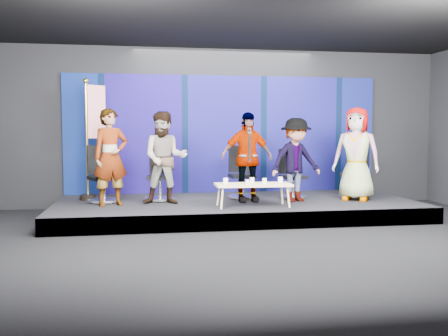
{
  "coord_description": "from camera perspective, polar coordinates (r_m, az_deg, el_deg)",
  "views": [
    {
      "loc": [
        -1.82,
        -7.1,
        1.67
      ],
      "look_at": [
        -0.27,
        2.4,
        0.96
      ],
      "focal_mm": 40.0,
      "sensor_mm": 36.0,
      "label": 1
    }
  ],
  "objects": [
    {
      "name": "flag_stand",
      "position": [
        10.31,
        -14.79,
        3.58
      ],
      "size": [
        0.52,
        0.37,
        2.41
      ],
      "rotation": [
        0.0,
        0.0,
        0.55
      ],
      "color": "black",
      "rests_on": "riser"
    },
    {
      "name": "coffee_table",
      "position": [
        9.07,
        3.33,
        -2.0
      ],
      "size": [
        1.38,
        0.6,
        0.42
      ],
      "rotation": [
        0.0,
        0.0,
        -0.02
      ],
      "color": "tan",
      "rests_on": "riser"
    },
    {
      "name": "panelist_e",
      "position": [
        10.2,
        14.89,
        1.57
      ],
      "size": [
        1.08,
        1.0,
        1.85
      ],
      "primitive_type": "imported",
      "rotation": [
        0.0,
        0.0,
        -0.61
      ],
      "color": "black",
      "rests_on": "riser"
    },
    {
      "name": "backdrop",
      "position": [
        11.2,
        0.06,
        3.87
      ],
      "size": [
        7.0,
        0.08,
        2.6
      ],
      "primitive_type": "cube",
      "color": "navy",
      "rests_on": "riser"
    },
    {
      "name": "mug_a",
      "position": [
        9.03,
        0.18,
        -1.47
      ],
      "size": [
        0.09,
        0.09,
        0.1
      ],
      "primitive_type": "cylinder",
      "color": "silver",
      "rests_on": "coffee_table"
    },
    {
      "name": "panelist_b",
      "position": [
        9.42,
        -6.76,
        1.16
      ],
      "size": [
        0.91,
        0.74,
        1.74
      ],
      "primitive_type": "imported",
      "rotation": [
        0.0,
        0.0,
        -0.1
      ],
      "color": "black",
      "rests_on": "riser"
    },
    {
      "name": "mug_b",
      "position": [
        8.92,
        2.69,
        -1.61
      ],
      "size": [
        0.07,
        0.07,
        0.08
      ],
      "primitive_type": "cylinder",
      "color": "silver",
      "rests_on": "coffee_table"
    },
    {
      "name": "ground",
      "position": [
        7.52,
        5.01,
        -8.62
      ],
      "size": [
        10.0,
        10.0,
        0.0
      ],
      "primitive_type": "plane",
      "color": "black",
      "rests_on": "ground"
    },
    {
      "name": "mug_d",
      "position": [
        9.08,
        4.66,
        -1.47
      ],
      "size": [
        0.08,
        0.08,
        0.1
      ],
      "primitive_type": "cylinder",
      "color": "silver",
      "rests_on": "coffee_table"
    },
    {
      "name": "chair_c",
      "position": [
        10.2,
        2.0,
        -1.5
      ],
      "size": [
        0.64,
        0.64,
        1.07
      ],
      "rotation": [
        0.0,
        0.0,
        0.06
      ],
      "color": "silver",
      "rests_on": "riser"
    },
    {
      "name": "panelist_c",
      "position": [
        9.67,
        2.61,
        1.25
      ],
      "size": [
        1.04,
        0.49,
        1.74
      ],
      "primitive_type": "imported",
      "rotation": [
        0.0,
        0.0,
        0.06
      ],
      "color": "black",
      "rests_on": "riser"
    },
    {
      "name": "riser",
      "position": [
        9.89,
        1.43,
        -4.61
      ],
      "size": [
        7.0,
        3.0,
        0.3
      ],
      "primitive_type": "cube",
      "color": "black",
      "rests_on": "ground"
    },
    {
      "name": "chair_e",
      "position": [
        10.74,
        14.81,
        -1.23
      ],
      "size": [
        0.89,
        0.89,
        1.14
      ],
      "rotation": [
        0.0,
        0.0,
        -0.61
      ],
      "color": "silver",
      "rests_on": "riser"
    },
    {
      "name": "chair_a",
      "position": [
        9.9,
        -13.71,
        -1.73
      ],
      "size": [
        0.81,
        0.81,
        1.1
      ],
      "rotation": [
        0.0,
        0.0,
        0.4
      ],
      "color": "silver",
      "rests_on": "riser"
    },
    {
      "name": "chair_b",
      "position": [
        9.95,
        -7.32,
        -1.67
      ],
      "size": [
        0.67,
        0.67,
        1.08
      ],
      "rotation": [
        0.0,
        0.0,
        -0.1
      ],
      "color": "silver",
      "rests_on": "riser"
    },
    {
      "name": "panelist_d",
      "position": [
        9.82,
        8.2,
        0.94
      ],
      "size": [
        1.16,
        0.83,
        1.63
      ],
      "primitive_type": "imported",
      "rotation": [
        0.0,
        0.0,
        0.23
      ],
      "color": "black",
      "rests_on": "riser"
    },
    {
      "name": "chair_d",
      "position": [
        10.35,
        7.74,
        -1.58
      ],
      "size": [
        0.68,
        0.68,
        1.0
      ],
      "rotation": [
        0.0,
        0.0,
        0.23
      ],
      "color": "silver",
      "rests_on": "riser"
    },
    {
      "name": "mug_c",
      "position": [
        9.18,
        3.22,
        -1.4
      ],
      "size": [
        0.08,
        0.08,
        0.1
      ],
      "primitive_type": "cylinder",
      "color": "silver",
      "rests_on": "coffee_table"
    },
    {
      "name": "mug_e",
      "position": [
        9.24,
        6.46,
        -1.35
      ],
      "size": [
        0.09,
        0.09,
        0.11
      ],
      "primitive_type": "cylinder",
      "color": "silver",
      "rests_on": "coffee_table"
    },
    {
      "name": "panelist_a",
      "position": [
        9.38,
        -12.82,
        1.21
      ],
      "size": [
        0.77,
        0.65,
        1.79
      ],
      "primitive_type": "imported",
      "rotation": [
        0.0,
        0.0,
        0.4
      ],
      "color": "black",
      "rests_on": "riser"
    },
    {
      "name": "room_walls",
      "position": [
        7.37,
        5.14,
        10.12
      ],
      "size": [
        10.02,
        8.02,
        3.51
      ],
      "color": "black",
      "rests_on": "ground"
    }
  ]
}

